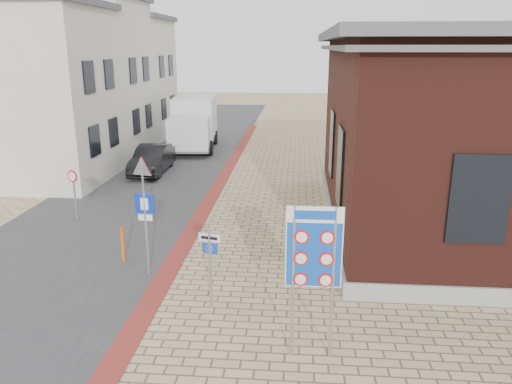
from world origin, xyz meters
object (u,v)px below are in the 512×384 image
(border_sign, at_px, (314,250))
(parking_sign, at_px, (146,219))
(bollard, at_px, (123,245))
(sedan, at_px, (152,159))
(box_truck, at_px, (194,123))
(essen_sign, at_px, (210,257))

(border_sign, xyz_separation_m, parking_sign, (-4.53, 3.50, -0.71))
(border_sign, height_order, bollard, border_sign)
(sedan, distance_m, parking_sign, 12.31)
(box_truck, height_order, bollard, box_truck)
(box_truck, xyz_separation_m, parking_sign, (2.38, -18.04, 0.03))
(border_sign, xyz_separation_m, bollard, (-5.54, 4.30, -1.85))
(border_sign, relative_size, parking_sign, 1.34)
(box_truck, bearing_deg, sedan, -103.27)
(bollard, bearing_deg, sedan, 101.72)
(essen_sign, height_order, bollard, essen_sign)
(essen_sign, bearing_deg, bollard, 152.77)
(parking_sign, bearing_deg, box_truck, 101.46)
(sedan, xyz_separation_m, box_truck, (0.92, 6.23, 0.96))
(parking_sign, bearing_deg, bollard, 145.68)
(sedan, height_order, parking_sign, parking_sign)
(box_truck, distance_m, border_sign, 22.63)
(essen_sign, bearing_deg, border_sign, -24.96)
(essen_sign, distance_m, bollard, 4.07)
(bollard, bearing_deg, border_sign, -37.81)
(border_sign, height_order, essen_sign, border_sign)
(sedan, xyz_separation_m, bollard, (2.28, -11.01, -0.14))
(sedan, distance_m, box_truck, 6.37)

